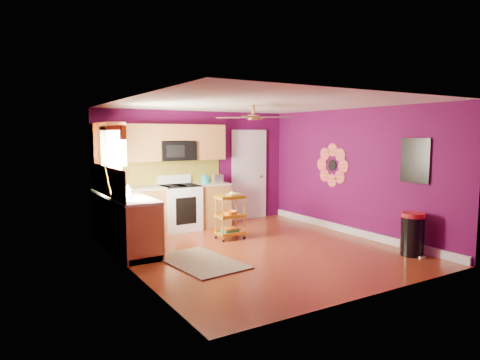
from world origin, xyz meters
TOP-DOWN VIEW (x-y plane):
  - ground at (0.00, 0.00)m, footprint 5.00×5.00m
  - room_envelope at (0.03, 0.00)m, footprint 4.54×5.04m
  - lower_cabinets at (-1.35, 1.82)m, footprint 2.81×2.31m
  - electric_range at (-0.55, 2.17)m, footprint 0.76×0.66m
  - upper_cabinetry at (-1.24, 2.17)m, footprint 2.80×2.30m
  - left_window at (-2.22, 1.05)m, footprint 0.08×1.35m
  - panel_door at (1.35, 2.47)m, footprint 0.95×0.11m
  - right_wall_art at (2.23, -0.34)m, footprint 0.04×2.74m
  - ceiling_fan at (0.00, 0.20)m, footprint 1.01×1.01m
  - shag_rug at (-1.20, -0.16)m, footprint 1.09×1.60m
  - rolling_cart at (-0.05, 0.91)m, footprint 0.52×0.38m
  - trash_can at (1.96, -1.60)m, footprint 0.39×0.42m
  - teal_kettle at (0.07, 2.23)m, footprint 0.18×0.18m
  - toaster at (0.35, 2.18)m, footprint 0.22×0.15m
  - soap_bottle_a at (-1.99, 1.09)m, footprint 0.08×0.08m
  - soap_bottle_b at (-1.88, 1.33)m, footprint 0.14×0.14m
  - counter_dish at (-1.92, 1.95)m, footprint 0.24×0.24m
  - counter_cup at (-2.02, 0.81)m, footprint 0.12×0.12m

SIDE VIEW (x-z plane):
  - ground at x=0.00m, z-range 0.00..0.00m
  - shag_rug at x=-1.20m, z-range 0.00..0.02m
  - trash_can at x=1.96m, z-range 0.00..0.71m
  - lower_cabinets at x=-1.35m, z-range -0.04..0.90m
  - rolling_cart at x=-0.05m, z-range 0.01..0.93m
  - electric_range at x=-0.55m, z-range -0.08..1.05m
  - counter_dish at x=-1.92m, z-range 0.94..1.00m
  - counter_cup at x=-2.02m, z-range 0.94..1.03m
  - teal_kettle at x=0.07m, z-range 0.92..1.13m
  - panel_door at x=1.35m, z-range -0.05..2.10m
  - soap_bottle_a at x=-1.99m, z-range 0.94..1.12m
  - toaster at x=0.35m, z-range 0.94..1.12m
  - soap_bottle_b at x=-1.88m, z-range 0.94..1.12m
  - right_wall_art at x=2.23m, z-range 0.92..1.96m
  - room_envelope at x=0.03m, z-range 0.37..2.89m
  - left_window at x=-2.22m, z-range 1.20..2.28m
  - upper_cabinetry at x=-1.24m, z-range 1.17..2.43m
  - ceiling_fan at x=0.00m, z-range 2.16..2.42m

